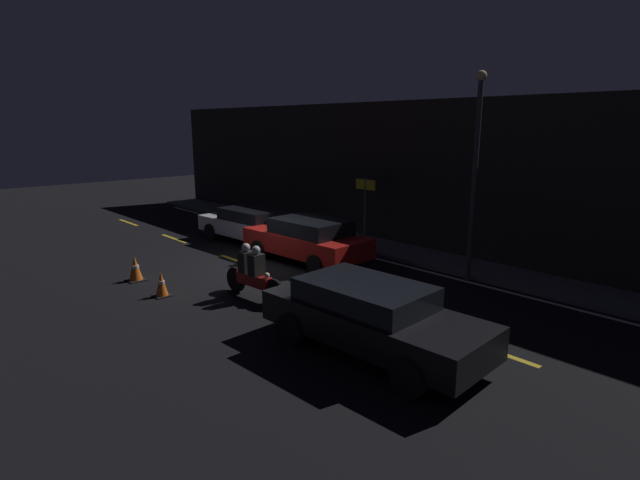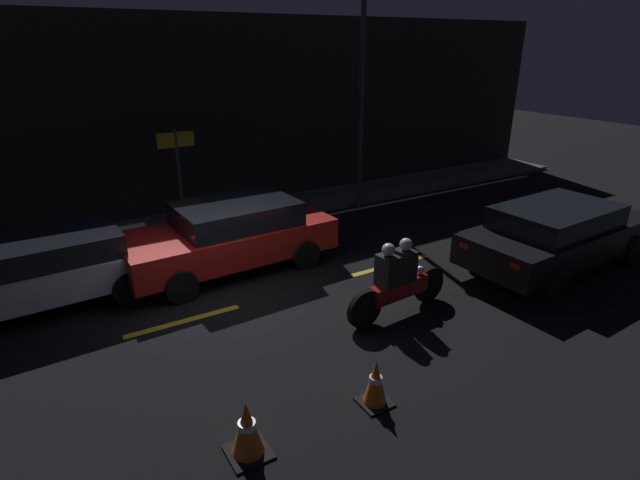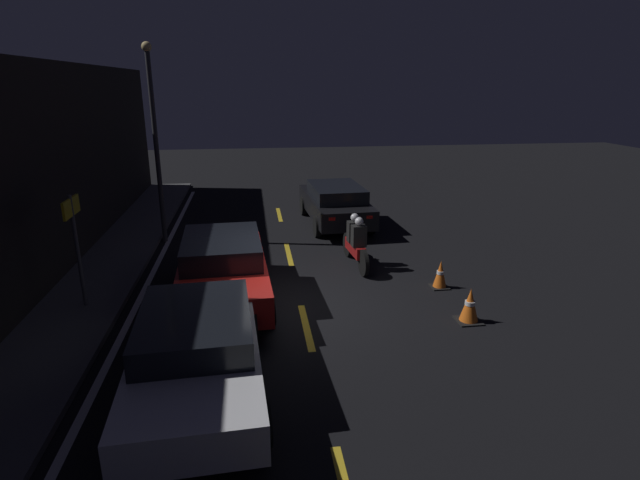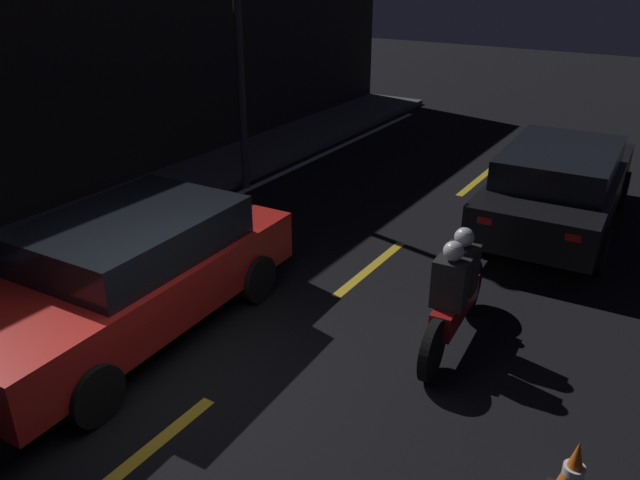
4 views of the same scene
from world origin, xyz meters
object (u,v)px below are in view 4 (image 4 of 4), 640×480
at_px(van_black, 559,183).
at_px(street_lamp, 237,11).
at_px(taxi_red, 128,272).
at_px(traffic_cone_mid, 573,475).
at_px(motorcycle, 455,294).

height_order(van_black, street_lamp, street_lamp).
height_order(taxi_red, van_black, taxi_red).
distance_m(traffic_cone_mid, street_lamp, 8.95).
bearing_deg(motorcycle, street_lamp, 56.59).
bearing_deg(traffic_cone_mid, taxi_red, 90.05).
xyz_separation_m(van_black, street_lamp, (-1.20, 5.51, 2.47)).
height_order(taxi_red, motorcycle, taxi_red).
distance_m(motorcycle, traffic_cone_mid, 2.42).
distance_m(van_black, traffic_cone_mid, 6.09).
xyz_separation_m(van_black, traffic_cone_mid, (-5.88, -1.54, -0.43)).
relative_size(traffic_cone_mid, street_lamp, 0.12).
bearing_deg(street_lamp, motorcycle, -118.97).
relative_size(van_black, motorcycle, 2.10).
height_order(taxi_red, street_lamp, street_lamp).
distance_m(van_black, street_lamp, 6.16).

